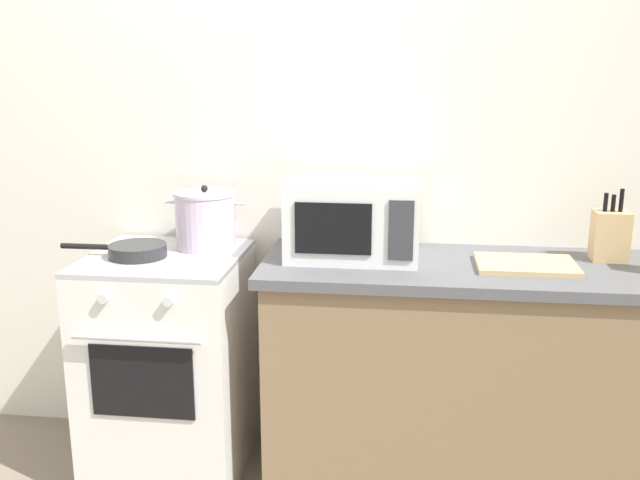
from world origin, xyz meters
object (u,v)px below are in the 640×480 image
stove (170,363)px  stock_pot (206,220)px  knife_block (610,235)px  cutting_board (526,265)px  frying_pan (136,251)px  microwave (354,218)px

stove → stock_pot: bearing=45.2°
knife_block → cutting_board: bearing=-156.7°
cutting_board → frying_pan: bearing=-178.5°
stove → knife_block: (1.71, 0.14, 0.56)m
microwave → cutting_board: microwave is taller
stove → stock_pot: (0.13, 0.13, 0.58)m
frying_pan → cutting_board: size_ratio=1.18×
stove → knife_block: bearing=4.7°
knife_block → stock_pot: bearing=-179.8°
stock_pot → knife_block: knife_block is taller
stock_pot → cutting_board: 1.26m
microwave → stove: bearing=-173.9°
stove → frying_pan: size_ratio=2.17×
stove → stock_pot: size_ratio=2.77×
frying_pan → microwave: (0.84, 0.12, 0.12)m
cutting_board → knife_block: size_ratio=1.30×
stove → cutting_board: 1.46m
stock_pot → microwave: microwave is taller
stove → stock_pot: stock_pot is taller
microwave → knife_block: 0.98m
microwave → frying_pan: bearing=-172.0°
frying_pan → microwave: size_ratio=0.85×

